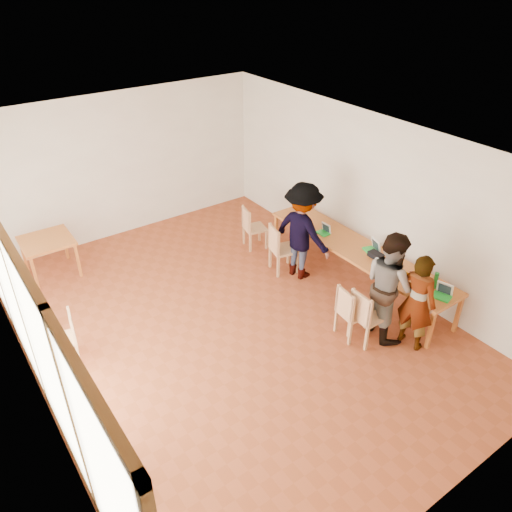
{
  "coord_description": "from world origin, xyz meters",
  "views": [
    {
      "loc": [
        -3.41,
        -5.53,
        5.31
      ],
      "look_at": [
        0.54,
        0.03,
        1.1
      ],
      "focal_mm": 35.0,
      "sensor_mm": 36.0,
      "label": 1
    }
  ],
  "objects": [
    {
      "name": "green_bottle",
      "position": [
        2.6,
        -1.92,
        0.89
      ],
      "size": [
        0.07,
        0.07,
        0.28
      ],
      "primitive_type": "cylinder",
      "color": "#146B1F",
      "rests_on": "communal_table"
    },
    {
      "name": "pink_phone",
      "position": [
        2.65,
        -1.45,
        0.76
      ],
      "size": [
        0.05,
        0.1,
        0.01
      ],
      "primitive_type": "cube",
      "color": "#EC4595",
      "rests_on": "communal_table"
    },
    {
      "name": "yellow_mug",
      "position": [
        2.42,
        -1.48,
        0.8
      ],
      "size": [
        0.16,
        0.16,
        0.11
      ],
      "primitive_type": "imported",
      "rotation": [
        0.0,
        0.0,
        0.15
      ],
      "color": "orange",
      "rests_on": "communal_table"
    },
    {
      "name": "laptop_far",
      "position": [
        2.39,
        0.42,
        0.8
      ],
      "size": [
        0.21,
        0.24,
        0.2
      ],
      "rotation": [
        0.0,
        0.0,
        0.04
      ],
      "color": "green",
      "rests_on": "communal_table"
    },
    {
      "name": "clear_glass",
      "position": [
        2.41,
        -0.88,
        0.8
      ],
      "size": [
        0.07,
        0.07,
        0.09
      ],
      "primitive_type": "cylinder",
      "color": "silver",
      "rests_on": "communal_table"
    },
    {
      "name": "chair_mid",
      "position": [
        1.43,
        -1.57,
        0.58
      ],
      "size": [
        0.45,
        0.45,
        0.5
      ],
      "rotation": [
        0.0,
        0.0,
        -0.02
      ],
      "color": "tan",
      "rests_on": "ground"
    },
    {
      "name": "laptop_mid",
      "position": [
        2.65,
        -0.57,
        0.81
      ],
      "size": [
        0.3,
        0.32,
        0.23
      ],
      "rotation": [
        0.0,
        0.0,
        -0.28
      ],
      "color": "green",
      "rests_on": "communal_table"
    },
    {
      "name": "wall_front",
      "position": [
        0.0,
        -4.0,
        1.5
      ],
      "size": [
        6.0,
        0.1,
        3.0
      ],
      "primitive_type": "cube",
      "color": "silver",
      "rests_on": "ground"
    },
    {
      "name": "chair_near",
      "position": [
        1.33,
        -1.35,
        0.56
      ],
      "size": [
        0.47,
        0.47,
        0.49
      ],
      "rotation": [
        0.0,
        0.0,
        -0.12
      ],
      "color": "tan",
      "rests_on": "ground"
    },
    {
      "name": "black_pouch",
      "position": [
        2.53,
        -0.75,
        0.8
      ],
      "size": [
        0.16,
        0.26,
        0.09
      ],
      "primitive_type": "cube",
      "color": "black",
      "rests_on": "communal_table"
    },
    {
      "name": "side_table",
      "position": [
        -1.96,
        3.2,
        0.67
      ],
      "size": [
        0.9,
        0.9,
        0.75
      ],
      "rotation": [
        0.0,
        0.0,
        -0.02
      ],
      "color": "#BD692A",
      "rests_on": "ground"
    },
    {
      "name": "chair_spare",
      "position": [
        -2.41,
        0.67,
        0.51
      ],
      "size": [
        0.46,
        0.46,
        0.44
      ],
      "rotation": [
        0.0,
        0.0,
        2.95
      ],
      "color": "tan",
      "rests_on": "ground"
    },
    {
      "name": "condiment_cup",
      "position": [
        2.82,
        -1.45,
        0.78
      ],
      "size": [
        0.08,
        0.08,
        0.06
      ],
      "primitive_type": "cylinder",
      "color": "white",
      "rests_on": "communal_table"
    },
    {
      "name": "ceiling",
      "position": [
        0.0,
        0.0,
        3.02
      ],
      "size": [
        6.0,
        8.0,
        0.04
      ],
      "primitive_type": "cube",
      "color": "white",
      "rests_on": "wall_back"
    },
    {
      "name": "communal_table",
      "position": [
        2.5,
        -0.34,
        0.7
      ],
      "size": [
        0.8,
        4.0,
        0.75
      ],
      "color": "#BD692A",
      "rests_on": "ground"
    },
    {
      "name": "window_wall",
      "position": [
        -2.96,
        0.0,
        1.5
      ],
      "size": [
        0.1,
        8.0,
        3.0
      ],
      "primitive_type": "cube",
      "color": "white",
      "rests_on": "ground"
    },
    {
      "name": "chair_empty",
      "position": [
        1.69,
        1.84,
        0.55
      ],
      "size": [
        0.5,
        0.5,
        0.48
      ],
      "rotation": [
        0.0,
        0.0,
        -0.22
      ],
      "color": "tan",
      "rests_on": "ground"
    },
    {
      "name": "person_near",
      "position": [
        2.02,
        -2.04,
        0.81
      ],
      "size": [
        0.49,
        0.65,
        1.62
      ],
      "primitive_type": "imported",
      "rotation": [
        0.0,
        0.0,
        1.75
      ],
      "color": "gray",
      "rests_on": "ground"
    },
    {
      "name": "chair_far",
      "position": [
        1.6,
        0.79,
        0.59
      ],
      "size": [
        0.54,
        0.54,
        0.51
      ],
      "rotation": [
        0.0,
        0.0,
        -0.24
      ],
      "color": "tan",
      "rests_on": "ground"
    },
    {
      "name": "person_far",
      "position": [
        1.87,
        0.46,
        0.93
      ],
      "size": [
        0.88,
        1.3,
        1.87
      ],
      "primitive_type": "imported",
      "rotation": [
        0.0,
        0.0,
        1.73
      ],
      "color": "gray",
      "rests_on": "ground"
    },
    {
      "name": "wall_back",
      "position": [
        0.0,
        4.0,
        1.5
      ],
      "size": [
        6.0,
        0.1,
        3.0
      ],
      "primitive_type": "cube",
      "color": "silver",
      "rests_on": "ground"
    },
    {
      "name": "person_mid",
      "position": [
        1.9,
        -1.59,
        0.9
      ],
      "size": [
        0.91,
        1.04,
        1.81
      ],
      "primitive_type": "imported",
      "rotation": [
        0.0,
        0.0,
        1.28
      ],
      "color": "gray",
      "rests_on": "ground"
    },
    {
      "name": "ground",
      "position": [
        0.0,
        0.0,
        0.0
      ],
      "size": [
        8.0,
        8.0,
        0.0
      ],
      "primitive_type": "plane",
      "color": "#9E4826",
      "rests_on": "ground"
    },
    {
      "name": "wall_right",
      "position": [
        3.0,
        0.0,
        1.5
      ],
      "size": [
        0.1,
        8.0,
        3.0
      ],
      "primitive_type": "cube",
      "color": "silver",
      "rests_on": "ground"
    },
    {
      "name": "laptop_near",
      "position": [
        2.52,
        -2.13,
        0.81
      ],
      "size": [
        0.3,
        0.32,
        0.23
      ],
      "rotation": [
        0.0,
        0.0,
        0.3
      ],
      "color": "green",
      "rests_on": "communal_table"
    }
  ]
}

